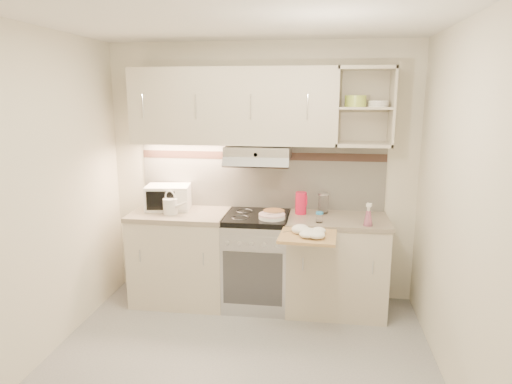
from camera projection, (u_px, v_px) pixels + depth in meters
ground at (237, 369)px, 3.41m from camera, size 3.00×3.00×0.00m
room_shell at (244, 146)px, 3.42m from camera, size 3.04×2.84×2.52m
base_cabinet_left at (182, 258)px, 4.48m from camera, size 0.90×0.60×0.86m
worktop_left at (180, 214)px, 4.39m from camera, size 0.92×0.62×0.04m
base_cabinet_right at (336, 266)px, 4.28m from camera, size 0.90×0.60×0.86m
worktop_right at (338, 220)px, 4.18m from camera, size 0.92×0.62×0.04m
electric_range at (257, 260)px, 4.38m from camera, size 0.60×0.60×0.90m
microwave at (168, 197)px, 4.48m from camera, size 0.46×0.37×0.24m
watering_can at (171, 206)px, 4.29m from camera, size 0.26×0.15×0.23m
plate_stack at (272, 216)px, 4.15m from camera, size 0.24×0.24×0.05m
bread_loaf at (274, 213)px, 4.26m from camera, size 0.20×0.20×0.05m
pink_pitcher at (301, 203)px, 4.30m from camera, size 0.11×0.11×0.21m
glass_jar at (323, 203)px, 4.33m from camera, size 0.10×0.10×0.20m
spice_jar at (319, 217)px, 4.02m from camera, size 0.06×0.06×0.10m
spray_bottle at (368, 216)px, 3.92m from camera, size 0.08×0.08×0.21m
cutting_board at (308, 236)px, 3.72m from camera, size 0.48×0.44×0.03m
dish_towel at (310, 231)px, 3.69m from camera, size 0.34×0.32×0.08m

